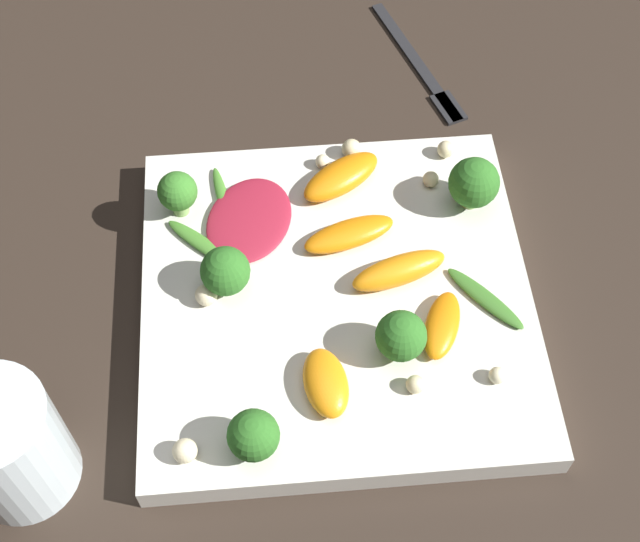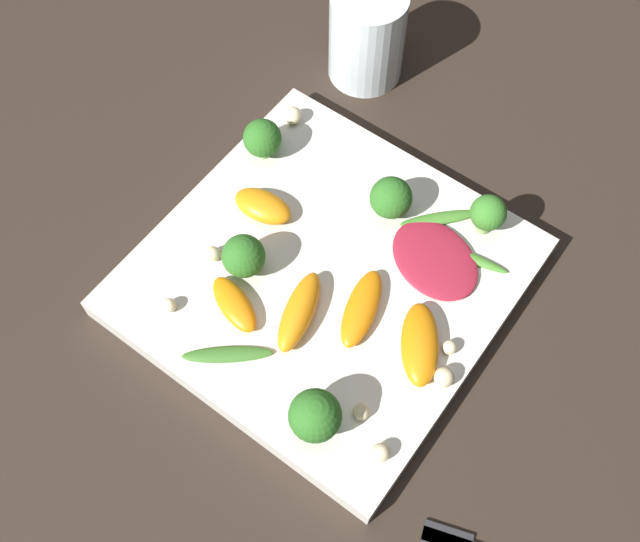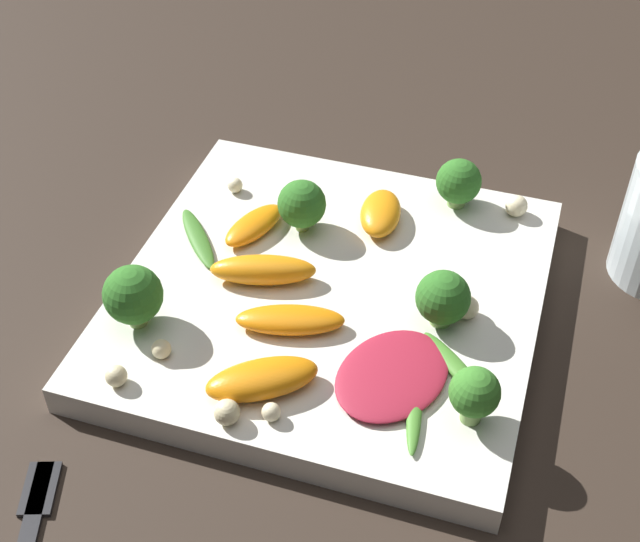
% 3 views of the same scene
% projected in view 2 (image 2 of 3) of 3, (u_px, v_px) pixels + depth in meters
% --- Properties ---
extents(ground_plane, '(2.40, 2.40, 0.00)m').
position_uv_depth(ground_plane, '(325.00, 283.00, 0.70)').
color(ground_plane, '#2D231C').
extents(plate, '(0.31, 0.31, 0.02)m').
position_uv_depth(plate, '(325.00, 277.00, 0.68)').
color(plate, silver).
rests_on(plate, ground_plane).
extents(drinking_glass, '(0.08, 0.08, 0.10)m').
position_uv_depth(drinking_glass, '(367.00, 36.00, 0.78)').
color(drinking_glass, silver).
rests_on(drinking_glass, ground_plane).
extents(radicchio_leaf_0, '(0.11, 0.10, 0.01)m').
position_uv_depth(radicchio_leaf_0, '(435.00, 259.00, 0.67)').
color(radicchio_leaf_0, maroon).
rests_on(radicchio_leaf_0, plate).
extents(orange_segment_0, '(0.06, 0.04, 0.02)m').
position_uv_depth(orange_segment_0, '(263.00, 206.00, 0.70)').
color(orange_segment_0, orange).
rests_on(orange_segment_0, plate).
extents(orange_segment_1, '(0.05, 0.08, 0.02)m').
position_uv_depth(orange_segment_1, '(362.00, 308.00, 0.65)').
color(orange_segment_1, orange).
rests_on(orange_segment_1, plate).
extents(orange_segment_2, '(0.07, 0.08, 0.02)m').
position_uv_depth(orange_segment_2, '(420.00, 344.00, 0.63)').
color(orange_segment_2, orange).
rests_on(orange_segment_2, plate).
extents(orange_segment_3, '(0.05, 0.08, 0.02)m').
position_uv_depth(orange_segment_3, '(299.00, 311.00, 0.64)').
color(orange_segment_3, orange).
rests_on(orange_segment_3, plate).
extents(orange_segment_4, '(0.07, 0.05, 0.01)m').
position_uv_depth(orange_segment_4, '(234.00, 304.00, 0.65)').
color(orange_segment_4, orange).
rests_on(orange_segment_4, plate).
extents(broccoli_floret_0, '(0.04, 0.04, 0.05)m').
position_uv_depth(broccoli_floret_0, '(315.00, 416.00, 0.58)').
color(broccoli_floret_0, '#84AD5B').
rests_on(broccoli_floret_0, plate).
extents(broccoli_floret_1, '(0.04, 0.04, 0.04)m').
position_uv_depth(broccoli_floret_1, '(391.00, 198.00, 0.68)').
color(broccoli_floret_1, '#84AD5B').
rests_on(broccoli_floret_1, plate).
extents(broccoli_floret_2, '(0.04, 0.04, 0.04)m').
position_uv_depth(broccoli_floret_2, '(262.00, 139.00, 0.72)').
color(broccoli_floret_2, '#84AD5B').
rests_on(broccoli_floret_2, plate).
extents(broccoli_floret_3, '(0.03, 0.03, 0.04)m').
position_uv_depth(broccoli_floret_3, '(488.00, 214.00, 0.67)').
color(broccoli_floret_3, '#84AD5B').
rests_on(broccoli_floret_3, plate).
extents(broccoli_floret_4, '(0.04, 0.04, 0.04)m').
position_uv_depth(broccoli_floret_4, '(244.00, 256.00, 0.65)').
color(broccoli_floret_4, '#84AD5B').
rests_on(broccoli_floret_4, plate).
extents(arugula_sprig_0, '(0.06, 0.06, 0.01)m').
position_uv_depth(arugula_sprig_0, '(439.00, 219.00, 0.70)').
color(arugula_sprig_0, '#47842D').
rests_on(arugula_sprig_0, plate).
extents(arugula_sprig_1, '(0.07, 0.06, 0.01)m').
position_uv_depth(arugula_sprig_1, '(227.00, 354.00, 0.63)').
color(arugula_sprig_1, '#3D7528').
rests_on(arugula_sprig_1, plate).
extents(arugula_sprig_2, '(0.07, 0.02, 0.01)m').
position_uv_depth(arugula_sprig_2, '(469.00, 257.00, 0.68)').
color(arugula_sprig_2, '#47842D').
rests_on(arugula_sprig_2, plate).
extents(macadamia_nut_0, '(0.02, 0.02, 0.02)m').
position_uv_depth(macadamia_nut_0, '(293.00, 115.00, 0.75)').
color(macadamia_nut_0, beige).
rests_on(macadamia_nut_0, plate).
extents(macadamia_nut_1, '(0.02, 0.02, 0.02)m').
position_uv_depth(macadamia_nut_1, '(381.00, 452.00, 0.59)').
color(macadamia_nut_1, beige).
rests_on(macadamia_nut_1, plate).
extents(macadamia_nut_2, '(0.02, 0.02, 0.02)m').
position_uv_depth(macadamia_nut_2, '(390.00, 189.00, 0.71)').
color(macadamia_nut_2, beige).
rests_on(macadamia_nut_2, plate).
extents(macadamia_nut_3, '(0.01, 0.01, 0.01)m').
position_uv_depth(macadamia_nut_3, '(213.00, 254.00, 0.67)').
color(macadamia_nut_3, beige).
rests_on(macadamia_nut_3, plate).
extents(macadamia_nut_4, '(0.01, 0.01, 0.01)m').
position_uv_depth(macadamia_nut_4, '(448.00, 349.00, 0.63)').
color(macadamia_nut_4, beige).
rests_on(macadamia_nut_4, plate).
extents(macadamia_nut_5, '(0.01, 0.01, 0.01)m').
position_uv_depth(macadamia_nut_5, '(361.00, 412.00, 0.60)').
color(macadamia_nut_5, beige).
rests_on(macadamia_nut_5, plate).
extents(macadamia_nut_6, '(0.02, 0.02, 0.02)m').
position_uv_depth(macadamia_nut_6, '(444.00, 377.00, 0.62)').
color(macadamia_nut_6, beige).
rests_on(macadamia_nut_6, plate).
extents(macadamia_nut_7, '(0.01, 0.01, 0.01)m').
position_uv_depth(macadamia_nut_7, '(169.00, 305.00, 0.65)').
color(macadamia_nut_7, beige).
rests_on(macadamia_nut_7, plate).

